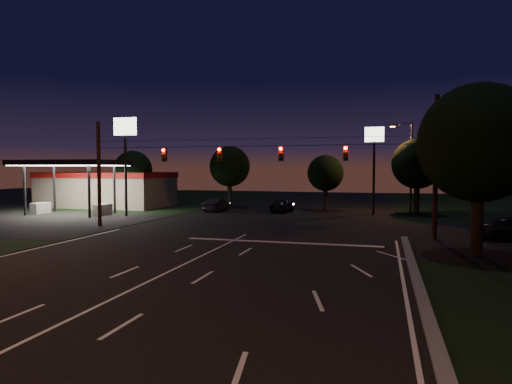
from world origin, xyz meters
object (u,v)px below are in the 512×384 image
(car_oncoming_a, at_px, (282,206))
(car_oncoming_b, at_px, (217,205))
(tree_right_near, at_px, (479,145))
(utility_pole_right, at_px, (434,240))

(car_oncoming_a, relative_size, car_oncoming_b, 0.96)
(tree_right_near, relative_size, car_oncoming_b, 2.13)
(utility_pole_right, height_order, car_oncoming_a, utility_pole_right)
(utility_pole_right, distance_m, tree_right_near, 7.61)
(tree_right_near, height_order, car_oncoming_b, tree_right_near)
(tree_right_near, xyz_separation_m, car_oncoming_a, (-14.53, 19.78, -5.00))
(utility_pole_right, relative_size, tree_right_near, 1.03)
(tree_right_near, relative_size, car_oncoming_a, 2.22)
(tree_right_near, xyz_separation_m, car_oncoming_b, (-21.26, 18.82, -5.00))
(car_oncoming_b, bearing_deg, car_oncoming_a, -169.35)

